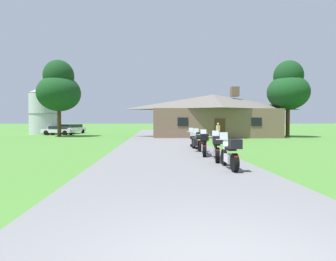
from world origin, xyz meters
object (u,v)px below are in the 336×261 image
metal_silo_distant (44,110)px  parked_white_sedan_far_left (59,130)px  tree_left_far (59,88)px  parked_white_suv_far_left (73,128)px  motorcycle_orange_third_in_row (204,144)px  motorcycle_green_farthest_in_row (193,139)px  tree_right_of_lodge (288,88)px  motorcycle_white_nearest_to_camera (230,154)px  motorcycle_red_second_in_row (217,148)px  bystander_tan_shirt_near_lodge (218,130)px  motorcycle_green_fourth_in_row (199,141)px

metal_silo_distant → parked_white_sedan_far_left: (3.00, -2.86, -2.79)m
tree_left_far → parked_white_suv_far_left: (-0.96, 8.94, -4.99)m
motorcycle_orange_third_in_row → metal_silo_distant: (-18.27, 27.06, 2.81)m
motorcycle_green_farthest_in_row → tree_right_of_lodge: bearing=47.2°
motorcycle_white_nearest_to_camera → motorcycle_red_second_in_row: bearing=90.0°
bystander_tan_shirt_near_lodge → tree_right_of_lodge: tree_right_of_lodge is taller
motorcycle_red_second_in_row → bystander_tan_shirt_near_lodge: bystander_tan_shirt_near_lodge is taller
motorcycle_white_nearest_to_camera → tree_right_of_lodge: tree_right_of_lodge is taller
motorcycle_white_nearest_to_camera → parked_white_suv_far_left: bearing=114.3°
motorcycle_red_second_in_row → motorcycle_green_farthest_in_row: 6.32m
motorcycle_white_nearest_to_camera → motorcycle_orange_third_in_row: bearing=92.7°
motorcycle_white_nearest_to_camera → parked_white_suv_far_left: parked_white_suv_far_left is taller
parked_white_suv_far_left → parked_white_sedan_far_left: bearing=-82.0°
tree_left_far → metal_silo_distant: bearing=122.2°
motorcycle_red_second_in_row → tree_left_far: 26.46m
metal_silo_distant → motorcycle_orange_third_in_row: bearing=-56.0°
metal_silo_distant → parked_white_suv_far_left: size_ratio=1.39×
metal_silo_distant → parked_white_sedan_far_left: size_ratio=1.54×
motorcycle_red_second_in_row → metal_silo_distant: bearing=132.1°
motorcycle_white_nearest_to_camera → parked_white_sedan_far_left: (-15.46, 28.33, 0.02)m
motorcycle_green_fourth_in_row → parked_white_sedan_far_left: bearing=125.8°
motorcycle_red_second_in_row → tree_left_far: size_ratio=0.23×
motorcycle_red_second_in_row → motorcycle_orange_third_in_row: bearing=105.2°
motorcycle_white_nearest_to_camera → motorcycle_red_second_in_row: size_ratio=1.00×
motorcycle_green_farthest_in_row → tree_left_far: size_ratio=0.23×
tree_left_far → parked_white_suv_far_left: tree_left_far is taller
motorcycle_white_nearest_to_camera → bystander_tan_shirt_near_lodge: 18.45m
motorcycle_red_second_in_row → tree_left_far: tree_left_far is taller
bystander_tan_shirt_near_lodge → metal_silo_distant: metal_silo_distant is taller
parked_white_sedan_far_left → motorcycle_white_nearest_to_camera: bearing=-141.5°
parked_white_sedan_far_left → motorcycle_green_fourth_in_row: bearing=-135.0°
motorcycle_green_fourth_in_row → motorcycle_green_farthest_in_row: 1.98m
motorcycle_green_farthest_in_row → metal_silo_distant: bearing=130.3°
bystander_tan_shirt_near_lodge → metal_silo_distant: (-22.25, 13.14, 2.50)m
bystander_tan_shirt_near_lodge → tree_right_of_lodge: 10.91m
parked_white_sedan_far_left → tree_left_far: bearing=-150.7°
tree_left_far → bystander_tan_shirt_near_lodge: bearing=-18.6°
motorcycle_red_second_in_row → motorcycle_green_fourth_in_row: size_ratio=1.00×
motorcycle_green_farthest_in_row → parked_white_sedan_far_left: motorcycle_green_farthest_in_row is taller
motorcycle_white_nearest_to_camera → bystander_tan_shirt_near_lodge: bearing=78.1°
metal_silo_distant → parked_white_suv_far_left: 4.78m
motorcycle_green_fourth_in_row → bystander_tan_shirt_near_lodge: bearing=72.2°
motorcycle_orange_third_in_row → motorcycle_green_farthest_in_row: 4.32m
motorcycle_red_second_in_row → motorcycle_white_nearest_to_camera: bearing=-80.3°
motorcycle_green_fourth_in_row → bystander_tan_shirt_near_lodge: bystander_tan_shirt_near_lodge is taller
motorcycle_white_nearest_to_camera → tree_left_far: bearing=120.1°
motorcycle_red_second_in_row → tree_right_of_lodge: (12.84, 19.65, 5.11)m
tree_left_far → parked_white_suv_far_left: bearing=96.1°
motorcycle_red_second_in_row → parked_white_suv_far_left: bearing=125.5°
motorcycle_green_fourth_in_row → motorcycle_green_farthest_in_row: size_ratio=1.00×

